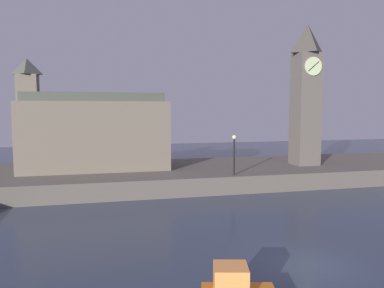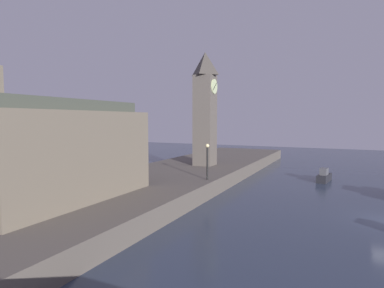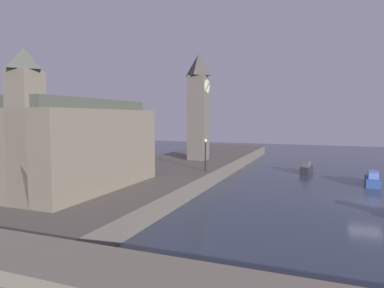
% 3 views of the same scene
% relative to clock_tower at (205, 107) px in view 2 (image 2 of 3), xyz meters
% --- Properties ---
extents(far_embankment, '(70.00, 12.00, 1.50)m').
position_rel_clock_tower_xyz_m(far_embankment, '(-10.79, 1.14, -7.84)').
color(far_embankment, '#5B544C').
rests_on(far_embankment, ground).
extents(clock_tower, '(2.52, 2.56, 13.70)m').
position_rel_clock_tower_xyz_m(clock_tower, '(0.00, 0.00, 0.00)').
color(clock_tower, '#5B544C').
rests_on(clock_tower, far_embankment).
extents(parliament_hall, '(13.14, 5.39, 9.92)m').
position_rel_clock_tower_xyz_m(parliament_hall, '(-20.48, 2.06, -3.64)').
color(parliament_hall, '#6B6051').
rests_on(parliament_hall, far_embankment).
extents(streetlamp, '(0.36, 0.36, 3.37)m').
position_rel_clock_tower_xyz_m(streetlamp, '(-8.88, -4.04, -4.94)').
color(streetlamp, black).
rests_on(streetlamp, far_embankment).
extents(boat_barge_dark, '(3.81, 1.54, 1.61)m').
position_rel_clock_tower_xyz_m(boat_barge_dark, '(3.47, -13.51, -8.03)').
color(boat_barge_dark, '#232328').
rests_on(boat_barge_dark, ground).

